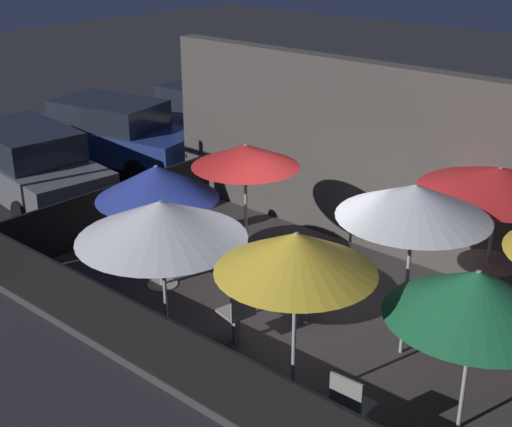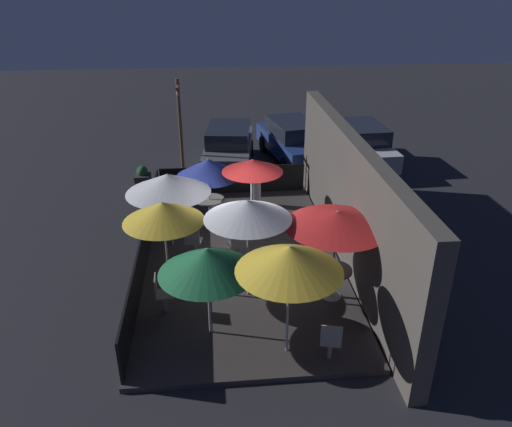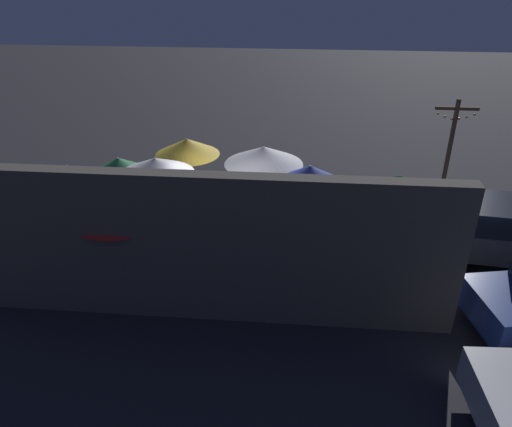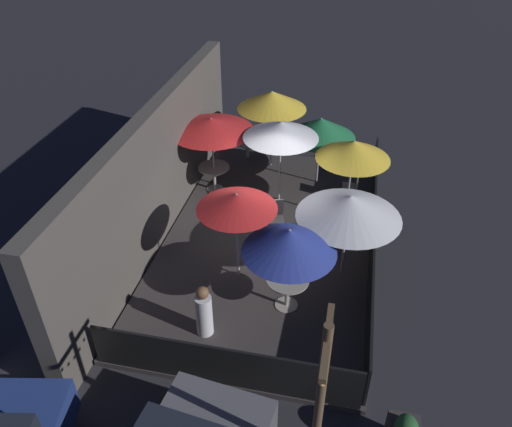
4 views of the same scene
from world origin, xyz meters
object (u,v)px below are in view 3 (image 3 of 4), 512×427
object	(u,v)px
patio_umbrella_1	(120,207)
patio_chair_1	(52,249)
patron_0	(351,245)
patio_umbrella_5	(68,175)
patio_umbrella_7	(119,167)
dining_table_0	(308,213)
patio_umbrella_4	(187,147)
light_post	(448,158)
patio_umbrella_2	(281,184)
patio_umbrella_6	(155,166)
patio_chair_0	(216,224)
patio_umbrella_0	(310,175)
dining_table_1	(128,262)
patio_umbrella_3	(264,155)
patio_chair_2	(162,193)
parked_car_0	(510,232)
patio_chair_3	(235,206)
planter_box	(398,191)

from	to	relation	value
patio_umbrella_1	patio_chair_1	size ratio (longest dim) A/B	2.51
patio_chair_1	patron_0	bearing A→B (deg)	19.93
patio_umbrella_1	patio_umbrella_5	world-z (taller)	patio_umbrella_5
patio_umbrella_7	dining_table_0	distance (m)	5.28
patio_umbrella_4	light_post	bearing A→B (deg)	179.44
patio_umbrella_2	patio_umbrella_6	bearing A→B (deg)	-6.84
patio_umbrella_2	patio_umbrella_7	bearing A→B (deg)	-16.09
patio_chair_0	patio_chair_1	size ratio (longest dim) A/B	1.05
patio_chair_0	patio_umbrella_0	bearing A→B (deg)	-0.00
dining_table_1	patron_0	world-z (taller)	patron_0
patio_umbrella_5	patio_umbrella_3	bearing A→B (deg)	-151.26
patio_chair_2	light_post	size ratio (longest dim) A/B	0.24
patio_chair_1	patron_0	xyz separation A→B (m)	(-7.27, -0.76, 0.06)
patron_0	patio_umbrella_7	bearing A→B (deg)	-93.17
patio_umbrella_1	patio_umbrella_6	distance (m)	1.94
patio_umbrella_1	parked_car_0	bearing A→B (deg)	-167.92
patio_umbrella_3	parked_car_0	world-z (taller)	patio_umbrella_3
patio_umbrella_6	patron_0	bearing A→B (deg)	172.65
patio_umbrella_5	light_post	world-z (taller)	light_post
patio_umbrella_3	patio_chair_2	size ratio (longest dim) A/B	2.48
patio_umbrella_7	patron_0	bearing A→B (deg)	166.09
patio_umbrella_4	patio_umbrella_6	xyz separation A→B (m)	(0.39, 1.85, 0.16)
dining_table_1	patio_chair_3	xyz separation A→B (m)	(-2.06, -3.20, -0.08)
patio_umbrella_0	dining_table_0	xyz separation A→B (m)	(0.00, 0.00, -1.14)
patio_umbrella_2	patio_umbrella_4	xyz separation A→B (m)	(2.75, -2.23, 0.01)
patio_umbrella_4	patio_umbrella_5	size ratio (longest dim) A/B	0.95
patio_umbrella_3	parked_car_0	bearing A→B (deg)	163.61
patio_umbrella_1	light_post	distance (m)	8.66
patio_umbrella_6	planter_box	xyz separation A→B (m)	(-6.66, -3.12, -1.88)
planter_box	parked_car_0	world-z (taller)	parked_car_0
dining_table_0	parked_car_0	size ratio (longest dim) A/B	0.19
patio_umbrella_5	patio_umbrella_2	bearing A→B (deg)	-177.49
patio_umbrella_2	patio_chair_2	xyz separation A→B (m)	(3.63, -2.32, -1.53)
patio_umbrella_1	planter_box	world-z (taller)	patio_umbrella_1
patio_chair_0	parked_car_0	distance (m)	7.42
patio_umbrella_6	parked_car_0	size ratio (longest dim) A/B	0.53
patio_umbrella_6	patio_chair_3	bearing A→B (deg)	-144.08
dining_table_0	planter_box	world-z (taller)	planter_box
patio_umbrella_2	patio_umbrella_3	distance (m)	2.36
dining_table_1	planter_box	world-z (taller)	planter_box
patio_umbrella_3	patio_umbrella_7	size ratio (longest dim) A/B	1.12
dining_table_0	patio_chair_3	distance (m)	2.12
patio_chair_1	patio_umbrella_7	bearing A→B (deg)	79.21
patio_umbrella_2	planter_box	xyz separation A→B (m)	(-3.51, -3.50, -1.71)
patio_umbrella_1	patio_umbrella_7	size ratio (longest dim) A/B	1.13
dining_table_1	planter_box	distance (m)	8.57
patio_umbrella_5	patio_chair_0	bearing A→B (deg)	-167.49
patio_chair_0	parked_car_0	bearing A→B (deg)	-16.54
patio_umbrella_1	patio_umbrella_0	bearing A→B (deg)	-146.37
patio_umbrella_0	light_post	xyz separation A→B (m)	(-3.70, -0.94, 0.22)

